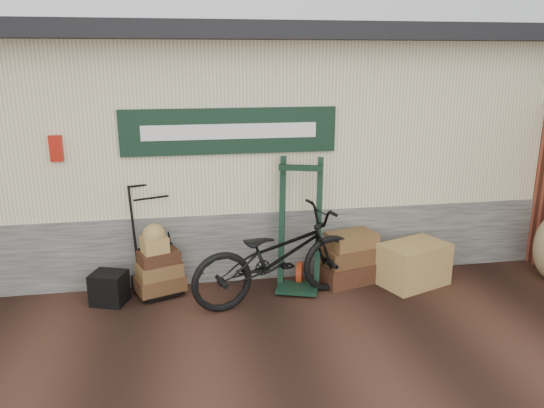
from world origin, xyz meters
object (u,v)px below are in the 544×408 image
(porter_trolley, at_px, (154,239))
(bicycle, at_px, (278,251))
(suitcase_stack, at_px, (349,257))
(black_trunk, at_px, (109,288))
(green_barrow, at_px, (300,225))
(wicker_hamper, at_px, (414,264))

(porter_trolley, bearing_deg, bicycle, -40.19)
(suitcase_stack, relative_size, black_trunk, 1.97)
(green_barrow, bearing_deg, wicker_hamper, 12.78)
(wicker_hamper, bearing_deg, bicycle, -174.97)
(porter_trolley, height_order, wicker_hamper, porter_trolley)
(suitcase_stack, relative_size, wicker_hamper, 0.91)
(black_trunk, xyz_separation_m, bicycle, (1.97, -0.25, 0.43))
(suitcase_stack, xyz_separation_m, wicker_hamper, (0.79, -0.22, -0.06))
(suitcase_stack, xyz_separation_m, bicycle, (-1.00, -0.38, 0.28))
(porter_trolley, distance_m, green_barrow, 1.78)
(porter_trolley, bearing_deg, wicker_hamper, -26.78)
(suitcase_stack, relative_size, bicycle, 0.35)
(porter_trolley, bearing_deg, suitcase_stack, -23.60)
(green_barrow, relative_size, bicycle, 0.77)
(suitcase_stack, bearing_deg, black_trunk, -177.55)
(bicycle, bearing_deg, black_trunk, 68.26)
(wicker_hamper, bearing_deg, green_barrow, 173.90)
(porter_trolley, xyz_separation_m, black_trunk, (-0.53, -0.26, -0.49))
(green_barrow, xyz_separation_m, black_trunk, (-2.30, -0.06, -0.63))
(black_trunk, height_order, bicycle, bicycle)
(wicker_hamper, bearing_deg, black_trunk, 178.53)
(green_barrow, distance_m, bicycle, 0.50)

